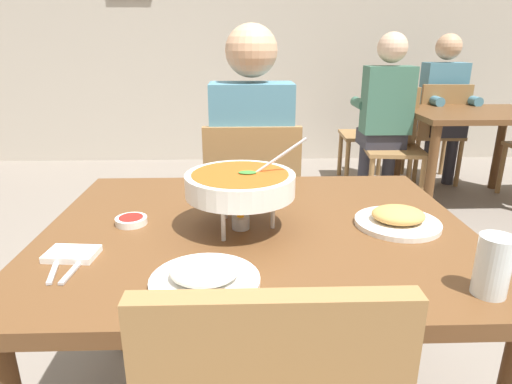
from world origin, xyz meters
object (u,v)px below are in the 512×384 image
Objects in this scene: chair_bg_right at (392,138)px; chair_bg_corner at (377,127)px; rice_plate at (205,276)px; chair_bg_left at (438,128)px; curry_bowl at (240,185)px; drink_glass at (492,269)px; chair_diner_main at (252,205)px; patron_bg_right at (385,109)px; patron_bg_left at (443,101)px; dining_table_far at (473,128)px; diner_main at (252,155)px; sauce_dish at (131,220)px; dining_table_main at (258,258)px; appetizer_plate at (398,219)px.

chair_bg_right is 1.00× the size of chair_bg_corner.
rice_plate is 0.27× the size of chair_bg_corner.
chair_bg_right is at bearing -142.64° from chair_bg_left.
drink_glass is (0.51, -0.36, -0.07)m from curry_bowl.
drink_glass is at bearing -67.70° from chair_diner_main.
patron_bg_left is at bearing 36.67° from patron_bg_right.
dining_table_far is at bearing -85.02° from chair_bg_left.
diner_main reaches higher than sauce_dish.
diner_main and patron_bg_left have the same top height.
chair_diner_main is at bearing -90.00° from diner_main.
chair_bg_right reaches higher than dining_table_far.
chair_bg_left is at bearing 94.98° from dining_table_far.
patron_bg_left is at bearing 67.50° from drink_glass.
drink_glass is at bearing -112.50° from patron_bg_left.
chair_bg_right is at bearing 75.33° from drink_glass.
rice_plate is at bearing -54.95° from sauce_dish.
curry_bowl is 1.39× the size of rice_plate.
chair_bg_corner reaches higher than dining_table_main.
rice_plate is at bearing -121.55° from chair_bg_left.
drink_glass is 3.20m from chair_bg_corner.
rice_plate is 3.57m from patron_bg_left.
patron_bg_left is at bearing 38.57° from chair_bg_right.
rice_plate is 3.11m from dining_table_far.
dining_table_main is 0.24m from curry_bowl.
chair_bg_left is at bearing 56.83° from curry_bowl.
drink_glass is at bearing -103.01° from patron_bg_right.
diner_main is at bearing -132.39° from chair_bg_left.
chair_bg_corner is at bearing 60.36° from sauce_dish.
appetizer_plate is at bearing -121.94° from dining_table_far.
curry_bowl is 2.56× the size of drink_glass.
patron_bg_right reaches higher than chair_bg_right.
dining_table_main is 0.62m from drink_glass.
patron_bg_right reaches higher than chair_bg_left.
chair_bg_left is at bearing -128.09° from patron_bg_left.
diner_main reaches higher than curry_bowl.
patron_bg_left reaches higher than sauce_dish.
dining_table_main is at bearing 21.46° from curry_bowl.
patron_bg_right reaches higher than chair_diner_main.
patron_bg_right is at bearing -102.48° from chair_bg_corner.
diner_main is (0.00, 0.80, 0.12)m from dining_table_main.
dining_table_main is 0.91× the size of patron_bg_left.
chair_bg_corner reaches higher than dining_table_far.
sauce_dish is 0.10× the size of chair_bg_corner.
dining_table_main is 1.33× the size of chair_diner_main.
dining_table_main is at bearing -3.51° from sauce_dish.
dining_table_main is 0.77m from chair_diner_main.
dining_table_far is (1.75, 2.16, -0.03)m from dining_table_main.
dining_table_far is (2.12, 2.13, -0.14)m from sauce_dish.
drink_glass is at bearing -116.93° from dining_table_far.
patron_bg_left is (1.75, 1.92, 0.00)m from diner_main.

